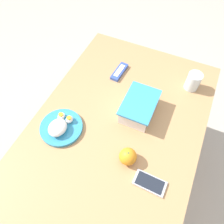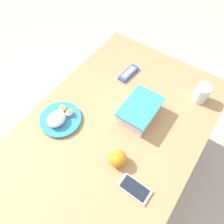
# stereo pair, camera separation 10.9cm
# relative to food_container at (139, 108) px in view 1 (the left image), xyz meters

# --- Properties ---
(ground_plane) EXTENTS (10.00, 10.00, 0.00)m
(ground_plane) POSITION_rel_food_container_xyz_m (0.13, -0.07, -0.77)
(ground_plane) COLOR #B2A899
(table) EXTENTS (1.24, 0.81, 0.73)m
(table) POSITION_rel_food_container_xyz_m (0.13, -0.07, -0.13)
(table) COLOR #AD7F51
(table) RESTS_ON ground_plane
(food_container) EXTENTS (0.22, 0.16, 0.09)m
(food_container) POSITION_rel_food_container_xyz_m (0.00, 0.00, 0.00)
(food_container) COLOR white
(food_container) RESTS_ON table
(orange_fruit) EXTENTS (0.08, 0.08, 0.08)m
(orange_fruit) POSITION_rel_food_container_xyz_m (0.26, 0.05, -0.00)
(orange_fruit) COLOR orange
(orange_fruit) RESTS_ON table
(rice_plate) EXTENTS (0.21, 0.21, 0.07)m
(rice_plate) POSITION_rel_food_container_xyz_m (0.25, -0.31, -0.02)
(rice_plate) COLOR teal
(rice_plate) RESTS_ON table
(candy_bar) EXTENTS (0.14, 0.06, 0.02)m
(candy_bar) POSITION_rel_food_container_xyz_m (-0.21, -0.20, -0.03)
(candy_bar) COLOR #334C9E
(candy_bar) RESTS_ON table
(cell_phone) EXTENTS (0.07, 0.14, 0.01)m
(cell_phone) POSITION_rel_food_container_xyz_m (0.32, 0.17, -0.03)
(cell_phone) COLOR #ADADB2
(cell_phone) RESTS_ON table
(drinking_glass) EXTENTS (0.08, 0.08, 0.10)m
(drinking_glass) POSITION_rel_food_container_xyz_m (-0.28, 0.21, 0.01)
(drinking_glass) COLOR silver
(drinking_glass) RESTS_ON table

